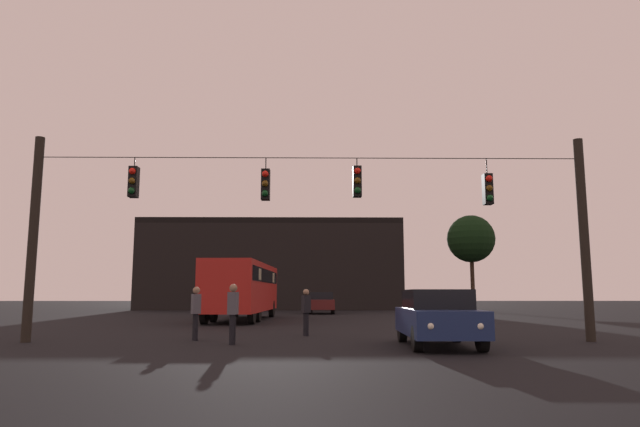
{
  "coord_description": "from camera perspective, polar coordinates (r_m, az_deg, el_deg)",
  "views": [
    {
      "loc": [
        0.06,
        -4.97,
        1.41
      ],
      "look_at": [
        0.35,
        16.38,
        4.47
      ],
      "focal_mm": 31.48,
      "sensor_mm": 36.0,
      "label": 1
    }
  ],
  "objects": [
    {
      "name": "pedestrian_crossing_left",
      "position": [
        19.25,
        -1.43,
        -9.74
      ],
      "size": [
        0.34,
        0.41,
        1.56
      ],
      "color": "black",
      "rests_on": "ground"
    },
    {
      "name": "overhead_signal_span",
      "position": [
        16.99,
        -0.95,
        -0.77
      ],
      "size": [
        16.94,
        0.44,
        6.18
      ],
      "color": "black",
      "rests_on": "ground"
    },
    {
      "name": "car_near_right",
      "position": [
        15.74,
        11.86,
        -10.21
      ],
      "size": [
        1.93,
        4.38,
        1.52
      ],
      "color": "navy",
      "rests_on": "ground"
    },
    {
      "name": "city_bus",
      "position": [
        30.87,
        -7.8,
        -7.24
      ],
      "size": [
        2.96,
        11.09,
        3.0
      ],
      "color": "#B21E19",
      "rests_on": "ground"
    },
    {
      "name": "corner_building",
      "position": [
        54.55,
        -4.74,
        -5.4
      ],
      "size": [
        23.38,
        11.9,
        8.02
      ],
      "color": "black",
      "rests_on": "ground"
    },
    {
      "name": "pedestrian_crossing_right",
      "position": [
        16.15,
        -8.85,
        -9.68
      ],
      "size": [
        0.28,
        0.39,
        1.68
      ],
      "color": "black",
      "rests_on": "ground"
    },
    {
      "name": "car_far_left",
      "position": [
        40.57,
        0.16,
        -9.02
      ],
      "size": [
        1.88,
        4.37,
        1.52
      ],
      "color": "#511919",
      "rests_on": "ground"
    },
    {
      "name": "ground_plane",
      "position": [
        29.5,
        -0.91,
        -10.89
      ],
      "size": [
        168.0,
        168.0,
        0.0
      ],
      "primitive_type": "plane",
      "color": "black",
      "rests_on": "ground"
    },
    {
      "name": "pedestrian_crossing_center",
      "position": [
        17.79,
        -12.51,
        -9.57
      ],
      "size": [
        0.36,
        0.42,
        1.62
      ],
      "color": "black",
      "rests_on": "ground"
    },
    {
      "name": "tree_left_silhouette",
      "position": [
        48.7,
        15.09,
        -2.53
      ],
      "size": [
        3.96,
        3.96,
        7.96
      ],
      "color": "#2D2116",
      "rests_on": "ground"
    }
  ]
}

